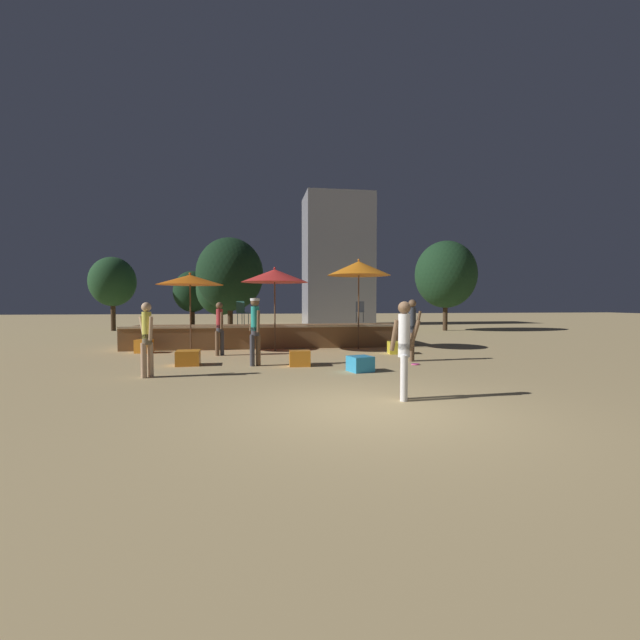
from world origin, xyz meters
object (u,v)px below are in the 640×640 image
object	(u,v)px
person_3	(412,327)
patio_umbrella_0	(359,268)
patio_umbrella_1	(275,276)
cube_seat_2	(397,348)
person_2	(220,326)
person_4	(147,337)
cube_seat_4	(300,358)
cube_seat_0	(144,346)
frisbee_disc	(416,364)
background_tree_0	(192,292)
background_tree_3	(446,275)
background_tree_1	(230,274)
patio_umbrella_2	(190,280)
bistro_chair_0	(360,310)
person_1	(255,327)
bistro_chair_1	(242,310)
cube_seat_1	(360,364)
background_tree_4	(113,282)
person_0	(404,346)
background_tree_2	(220,289)
cube_seat_3	(188,358)

from	to	relation	value
person_3	patio_umbrella_0	bearing A→B (deg)	38.94
patio_umbrella_1	cube_seat_2	distance (m)	4.93
person_2	person_4	size ratio (longest dim) A/B	1.00
person_3	cube_seat_4	bearing A→B (deg)	123.74
cube_seat_0	frisbee_disc	distance (m)	9.13
background_tree_0	background_tree_3	world-z (taller)	background_tree_3
background_tree_1	patio_umbrella_2	bearing A→B (deg)	-97.68
bistro_chair_0	background_tree_3	distance (m)	10.24
person_1	bistro_chair_1	bearing A→B (deg)	67.78
cube_seat_0	person_3	bearing A→B (deg)	-21.82
cube_seat_1	background_tree_1	world-z (taller)	background_tree_1
patio_umbrella_1	background_tree_3	size ratio (longest dim) A/B	0.54
patio_umbrella_0	cube_seat_4	bearing A→B (deg)	-123.91
cube_seat_0	person_4	size ratio (longest dim) A/B	0.33
cube_seat_0	frisbee_disc	xyz separation A→B (m)	(8.16, -4.10, -0.21)
cube_seat_0	background_tree_1	bearing A→B (deg)	72.14
background_tree_4	frisbee_disc	bearing A→B (deg)	-51.84
cube_seat_4	person_2	size ratio (longest dim) A/B	0.33
patio_umbrella_2	cube_seat_4	distance (m)	5.91
patio_umbrella_0	background_tree_0	bearing A→B (deg)	121.10
cube_seat_4	person_1	bearing A→B (deg)	172.20
patio_umbrella_1	bistro_chair_1	xyz separation A→B (m)	(-1.20, 1.49, -1.25)
background_tree_0	cube_seat_0	bearing A→B (deg)	-89.25
background_tree_4	patio_umbrella_2	bearing A→B (deg)	-62.31
person_0	background_tree_2	bearing A→B (deg)	32.29
cube_seat_1	person_1	xyz separation A→B (m)	(-2.59, 1.36, 0.88)
patio_umbrella_0	cube_seat_0	distance (m)	8.05
patio_umbrella_2	person_2	size ratio (longest dim) A/B	1.61
cube_seat_2	bistro_chair_1	xyz separation A→B (m)	(-5.23, 2.93, 1.22)
cube_seat_3	bistro_chair_1	bearing A→B (deg)	74.08
cube_seat_4	cube_seat_2	bearing A→B (deg)	32.64
patio_umbrella_0	cube_seat_3	world-z (taller)	patio_umbrella_0
bistro_chair_0	person_1	bearing A→B (deg)	-109.66
person_0	background_tree_1	bearing A→B (deg)	31.50
patio_umbrella_2	background_tree_0	bearing A→B (deg)	97.58
patio_umbrella_0	patio_umbrella_1	bearing A→B (deg)	-176.97
person_4	background_tree_0	size ratio (longest dim) A/B	0.46
patio_umbrella_0	background_tree_1	bearing A→B (deg)	123.71
bistro_chair_1	patio_umbrella_2	bearing A→B (deg)	61.99
person_2	background_tree_2	distance (m)	10.44
person_0	background_tree_0	size ratio (longest dim) A/B	0.47
patio_umbrella_1	patio_umbrella_2	xyz separation A→B (m)	(-2.97, 0.48, -0.14)
background_tree_4	cube_seat_1	bearing A→B (deg)	-57.28
person_2	bistro_chair_1	bearing A→B (deg)	48.31
person_4	patio_umbrella_2	bearing A→B (deg)	43.76
person_1	person_2	bearing A→B (deg)	86.70
cube_seat_1	person_0	size ratio (longest dim) A/B	0.38
cube_seat_4	background_tree_2	size ratio (longest dim) A/B	0.15
cube_seat_0	cube_seat_1	size ratio (longest dim) A/B	0.86
person_3	person_0	bearing A→B (deg)	-176.21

